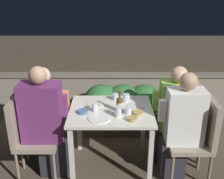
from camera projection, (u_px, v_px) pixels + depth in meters
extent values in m
plane|color=brown|center=(112.00, 165.00, 3.43)|extent=(16.00, 16.00, 0.00)
cube|color=gray|center=(112.00, 97.00, 4.48)|extent=(9.00, 0.14, 0.71)
cube|color=#706656|center=(112.00, 75.00, 4.33)|extent=(9.00, 0.18, 0.04)
cube|color=silver|center=(112.00, 111.00, 3.15)|extent=(0.94, 0.80, 0.03)
cube|color=silver|center=(73.00, 157.00, 2.97)|extent=(0.05, 0.05, 0.73)
cube|color=silver|center=(151.00, 158.00, 2.97)|extent=(0.05, 0.05, 0.73)
cube|color=silver|center=(80.00, 125.00, 3.62)|extent=(0.05, 0.05, 0.73)
cube|color=silver|center=(144.00, 125.00, 3.62)|extent=(0.05, 0.05, 0.73)
cube|color=brown|center=(124.00, 123.00, 4.13)|extent=(1.12, 0.36, 0.28)
ellipsoid|color=#2D6633|center=(102.00, 101.00, 4.00)|extent=(0.51, 0.47, 0.48)
ellipsoid|color=#2D6633|center=(124.00, 101.00, 4.00)|extent=(0.51, 0.47, 0.48)
ellipsoid|color=#2D6633|center=(146.00, 101.00, 3.99)|extent=(0.51, 0.47, 0.48)
cube|color=gray|center=(39.00, 140.00, 3.17)|extent=(0.46, 0.46, 0.05)
cube|color=gray|center=(18.00, 119.00, 3.07)|extent=(0.06, 0.46, 0.50)
cylinder|color=#7F705B|center=(18.00, 168.00, 3.07)|extent=(0.03, 0.03, 0.40)
cylinder|color=#7F705B|center=(55.00, 168.00, 3.07)|extent=(0.03, 0.03, 0.40)
cylinder|color=#7F705B|center=(29.00, 147.00, 3.44)|extent=(0.03, 0.03, 0.40)
cylinder|color=#7F705B|center=(61.00, 147.00, 3.44)|extent=(0.03, 0.03, 0.40)
cube|color=#282833|center=(56.00, 155.00, 3.24)|extent=(0.31, 0.23, 0.45)
cube|color=#6B2D66|center=(42.00, 112.00, 3.04)|extent=(0.44, 0.26, 0.66)
cube|color=#6B2D66|center=(65.00, 106.00, 3.01)|extent=(0.07, 0.07, 0.24)
sphere|color=tan|center=(39.00, 75.00, 2.88)|extent=(0.19, 0.19, 0.19)
cube|color=gray|center=(43.00, 129.00, 3.41)|extent=(0.46, 0.46, 0.05)
cube|color=gray|center=(23.00, 108.00, 3.31)|extent=(0.06, 0.46, 0.50)
cylinder|color=#7F705B|center=(23.00, 154.00, 3.31)|extent=(0.03, 0.03, 0.40)
cylinder|color=#7F705B|center=(57.00, 154.00, 3.31)|extent=(0.03, 0.03, 0.40)
cylinder|color=#7F705B|center=(32.00, 136.00, 3.69)|extent=(0.03, 0.03, 0.40)
cylinder|color=#7F705B|center=(63.00, 136.00, 3.68)|extent=(0.03, 0.03, 0.40)
cube|color=#282833|center=(58.00, 143.00, 3.49)|extent=(0.27, 0.23, 0.45)
cube|color=#E07A66|center=(46.00, 106.00, 3.30)|extent=(0.39, 0.26, 0.57)
cube|color=#E07A66|center=(67.00, 101.00, 3.27)|extent=(0.07, 0.07, 0.24)
sphere|color=beige|center=(43.00, 75.00, 3.15)|extent=(0.19, 0.19, 0.19)
cube|color=gray|center=(189.00, 143.00, 3.12)|extent=(0.46, 0.46, 0.05)
cube|color=gray|center=(211.00, 121.00, 3.02)|extent=(0.06, 0.46, 0.50)
cylinder|color=#7F705B|center=(173.00, 171.00, 3.02)|extent=(0.03, 0.03, 0.40)
cylinder|color=#7F705B|center=(210.00, 171.00, 3.02)|extent=(0.03, 0.03, 0.40)
cylinder|color=#7F705B|center=(166.00, 149.00, 3.39)|extent=(0.03, 0.03, 0.40)
cylinder|color=#7F705B|center=(200.00, 150.00, 3.39)|extent=(0.03, 0.03, 0.40)
cube|color=#282833|center=(172.00, 158.00, 3.20)|extent=(0.28, 0.23, 0.45)
cube|color=white|center=(186.00, 117.00, 3.00)|extent=(0.40, 0.26, 0.61)
cube|color=white|center=(163.00, 110.00, 2.97)|extent=(0.07, 0.07, 0.24)
sphere|color=tan|center=(190.00, 82.00, 2.85)|extent=(0.19, 0.19, 0.19)
cube|color=gray|center=(181.00, 129.00, 3.40)|extent=(0.46, 0.46, 0.05)
cube|color=gray|center=(201.00, 109.00, 3.30)|extent=(0.06, 0.46, 0.50)
cylinder|color=#7F705B|center=(166.00, 154.00, 3.30)|extent=(0.03, 0.03, 0.40)
cylinder|color=#7F705B|center=(200.00, 154.00, 3.30)|extent=(0.03, 0.03, 0.40)
cylinder|color=#7F705B|center=(161.00, 136.00, 3.67)|extent=(0.03, 0.03, 0.40)
cylinder|color=#7F705B|center=(191.00, 136.00, 3.67)|extent=(0.03, 0.03, 0.40)
cube|color=#282833|center=(166.00, 143.00, 3.48)|extent=(0.27, 0.23, 0.45)
cube|color=#8CCC4C|center=(177.00, 106.00, 3.28)|extent=(0.38, 0.26, 0.58)
cube|color=#8CCC4C|center=(156.00, 100.00, 3.26)|extent=(0.07, 0.07, 0.24)
sphere|color=tan|center=(180.00, 75.00, 3.14)|extent=(0.19, 0.19, 0.19)
cylinder|color=brown|center=(120.00, 105.00, 3.08)|extent=(0.07, 0.07, 0.15)
cylinder|color=beige|center=(120.00, 105.00, 3.08)|extent=(0.07, 0.07, 0.05)
cone|color=brown|center=(120.00, 98.00, 3.05)|extent=(0.07, 0.07, 0.03)
cylinder|color=brown|center=(120.00, 94.00, 3.03)|extent=(0.03, 0.03, 0.06)
cylinder|color=silver|center=(137.00, 105.00, 3.24)|extent=(0.19, 0.19, 0.01)
cylinder|color=silver|center=(97.00, 103.00, 3.30)|extent=(0.23, 0.23, 0.01)
cylinder|color=white|center=(100.00, 118.00, 2.95)|extent=(0.24, 0.24, 0.01)
cylinder|color=tan|center=(139.00, 113.00, 3.04)|extent=(0.12, 0.12, 0.03)
torus|color=tan|center=(139.00, 112.00, 3.03)|extent=(0.12, 0.12, 0.01)
cylinder|color=#4C709E|center=(84.00, 112.00, 3.06)|extent=(0.11, 0.11, 0.04)
torus|color=#4C709E|center=(84.00, 111.00, 3.06)|extent=(0.11, 0.11, 0.01)
cylinder|color=tan|center=(133.00, 119.00, 2.91)|extent=(0.11, 0.11, 0.04)
torus|color=tan|center=(133.00, 117.00, 2.91)|extent=(0.11, 0.11, 0.01)
cylinder|color=silver|center=(117.00, 97.00, 3.38)|extent=(0.08, 0.08, 0.08)
cylinder|color=silver|center=(129.00, 111.00, 3.04)|extent=(0.08, 0.08, 0.08)
cylinder|color=silver|center=(127.00, 98.00, 3.34)|extent=(0.08, 0.08, 0.09)
cylinder|color=silver|center=(96.00, 107.00, 3.09)|extent=(0.06, 0.06, 0.10)
cylinder|color=silver|center=(119.00, 112.00, 2.97)|extent=(0.07, 0.07, 0.11)
cylinder|color=#B2A899|center=(30.00, 135.00, 3.89)|extent=(0.21, 0.21, 0.21)
cylinder|color=#47331E|center=(28.00, 122.00, 3.82)|extent=(0.03, 0.03, 0.19)
ellipsoid|color=#2D6633|center=(27.00, 108.00, 3.74)|extent=(0.29, 0.29, 0.26)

